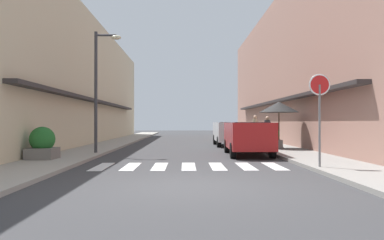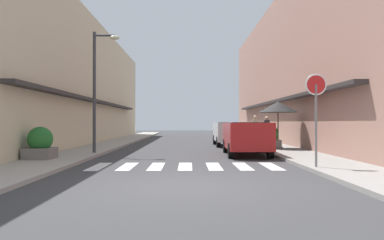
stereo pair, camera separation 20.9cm
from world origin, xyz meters
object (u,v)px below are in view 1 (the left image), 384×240
cafe_umbrella (279,107)px  planter_corner (42,144)px  parked_car_mid (230,131)px  pedestrian_walking_near (255,128)px  planter_midblock (271,138)px  parked_car_near (248,135)px  street_lamp (100,79)px  pedestrian_walking_far (267,130)px  round_street_sign (320,96)px

cafe_umbrella → planter_corner: (-10.12, -5.34, -1.57)m
parked_car_mid → pedestrian_walking_near: bearing=52.2°
cafe_umbrella → planter_midblock: size_ratio=2.01×
pedestrian_walking_near → parked_car_near: bearing=179.2°
cafe_umbrella → street_lamp: bearing=-163.4°
parked_car_near → cafe_umbrella: size_ratio=1.81×
parked_car_mid → planter_midblock: parked_car_mid is taller
planter_corner → pedestrian_walking_far: pedestrian_walking_far is taller
street_lamp → pedestrian_walking_far: 9.90m
parked_car_near → pedestrian_walking_near: size_ratio=2.39×
round_street_sign → parked_car_mid: bearing=96.3°
planter_corner → round_street_sign: bearing=-15.5°
parked_car_mid → pedestrian_walking_far: bearing=-45.1°
pedestrian_walking_near → pedestrian_walking_far: pedestrian_walking_near is taller
street_lamp → pedestrian_walking_far: size_ratio=3.18×
planter_corner → planter_midblock: 10.94m
street_lamp → cafe_umbrella: 9.09m
planter_midblock → pedestrian_walking_near: size_ratio=0.66×
parked_car_mid → planter_midblock: size_ratio=3.63×
round_street_sign → pedestrian_walking_near: round_street_sign is taller
parked_car_mid → cafe_umbrella: (2.09, -3.88, 1.32)m
cafe_umbrella → planter_midblock: 1.65m
parked_car_near → parked_car_mid: (0.00, 6.64, 0.00)m
street_lamp → pedestrian_walking_near: (8.64, 9.16, -2.31)m
street_lamp → pedestrian_walking_near: size_ratio=2.94×
parked_car_near → pedestrian_walking_near: (2.10, 9.34, 0.17)m
parked_car_near → street_lamp: size_ratio=0.81×
parked_car_mid → cafe_umbrella: cafe_umbrella is taller
cafe_umbrella → pedestrian_walking_near: bearing=89.9°
round_street_sign → planter_midblock: size_ratio=2.34×
cafe_umbrella → planter_midblock: bearing=-156.6°
planter_corner → planter_midblock: size_ratio=0.99×
planter_corner → pedestrian_walking_near: 15.65m
parked_car_near → planter_midblock: size_ratio=3.63×
planter_corner → planter_midblock: planter_midblock is taller
parked_car_near → parked_car_mid: 6.64m
round_street_sign → cafe_umbrella: (0.78, 7.93, -0.04)m
planter_corner → pedestrian_walking_near: (10.13, 11.93, 0.42)m
parked_car_near → cafe_umbrella: cafe_umbrella is taller
cafe_umbrella → pedestrian_walking_far: (-0.17, 1.96, -1.23)m
round_street_sign → cafe_umbrella: round_street_sign is taller
planter_corner → planter_midblock: (9.65, 5.14, 0.00)m
planter_midblock → street_lamp: bearing=-163.8°
parked_car_mid → street_lamp: bearing=-135.4°
pedestrian_walking_near → planter_midblock: bearing=-172.2°
street_lamp → planter_midblock: 8.93m
street_lamp → cafe_umbrella: street_lamp is taller
round_street_sign → pedestrian_walking_far: round_street_sign is taller
parked_car_near → cafe_umbrella: 3.70m
planter_midblock → planter_corner: bearing=-152.0°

